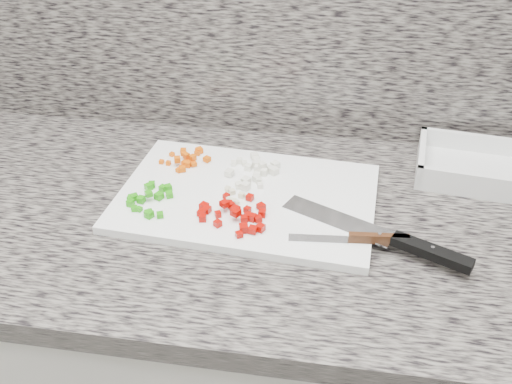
% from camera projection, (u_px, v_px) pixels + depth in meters
% --- Properties ---
extents(cabinet, '(3.92, 0.62, 0.86)m').
position_uv_depth(cabinet, '(252.00, 378.00, 1.28)').
color(cabinet, silver).
rests_on(cabinet, ground).
extents(countertop, '(3.96, 0.64, 0.04)m').
position_uv_depth(countertop, '(251.00, 219.00, 1.03)').
color(countertop, slate).
rests_on(countertop, cabinet).
extents(cutting_board, '(0.48, 0.34, 0.02)m').
position_uv_depth(cutting_board, '(247.00, 197.00, 1.04)').
color(cutting_board, white).
rests_on(cutting_board, countertop).
extents(carrot_pile, '(0.10, 0.09, 0.02)m').
position_uv_depth(carrot_pile, '(188.00, 159.00, 1.12)').
color(carrot_pile, '#D65204').
rests_on(carrot_pile, cutting_board).
extents(onion_pile, '(0.10, 0.13, 0.02)m').
position_uv_depth(onion_pile, '(254.00, 170.00, 1.08)').
color(onion_pile, silver).
rests_on(onion_pile, cutting_board).
extents(green_pepper_pile, '(0.08, 0.10, 0.02)m').
position_uv_depth(green_pepper_pile, '(149.00, 199.00, 1.01)').
color(green_pepper_pile, '#22930D').
rests_on(green_pepper_pile, cutting_board).
extents(red_pepper_pile, '(0.12, 0.12, 0.02)m').
position_uv_depth(red_pepper_pile, '(235.00, 214.00, 0.97)').
color(red_pepper_pile, '#A00802').
rests_on(red_pepper_pile, cutting_board).
extents(garlic_pile, '(0.05, 0.05, 0.01)m').
position_uv_depth(garlic_pile, '(234.00, 196.00, 1.02)').
color(garlic_pile, beige).
rests_on(garlic_pile, cutting_board).
extents(chef_knife, '(0.31, 0.17, 0.02)m').
position_uv_depth(chef_knife, '(398.00, 240.00, 0.91)').
color(chef_knife, white).
rests_on(chef_knife, cutting_board).
extents(paring_knife, '(0.19, 0.03, 0.02)m').
position_uv_depth(paring_knife, '(363.00, 239.00, 0.92)').
color(paring_knife, white).
rests_on(paring_knife, cutting_board).
extents(tray, '(0.25, 0.19, 0.05)m').
position_uv_depth(tray, '(479.00, 169.00, 1.10)').
color(tray, silver).
rests_on(tray, countertop).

